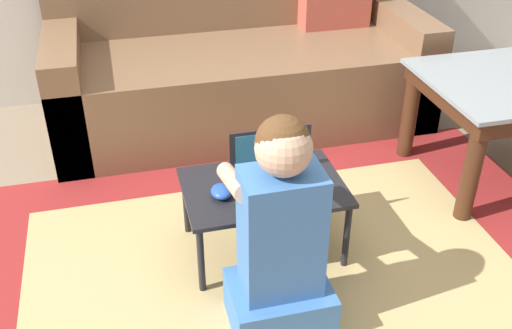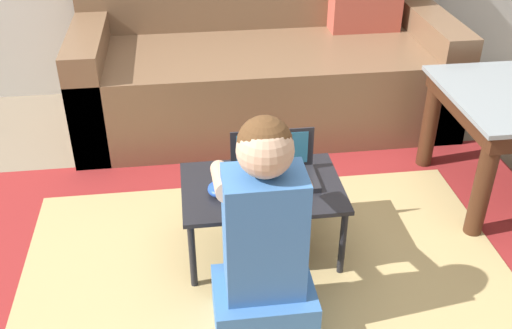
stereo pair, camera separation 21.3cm
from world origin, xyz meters
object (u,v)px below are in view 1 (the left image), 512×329
Objects in this scene: couch at (240,62)px; computer_mouse at (221,191)px; laptop_desk at (263,192)px; laptop at (275,172)px; person_seated at (280,241)px.

couch is 20.43× the size of computer_mouse.
couch reaches higher than laptop_desk.
person_seated is (-0.10, -0.40, 0.02)m from laptop.
couch reaches higher than laptop.
couch is 1.19m from computer_mouse.
laptop is (-0.12, -1.09, 0.03)m from couch.
computer_mouse is 0.36m from person_seated.
person_seated is (-0.05, -0.37, 0.08)m from laptop_desk.
laptop_desk is (-0.17, -1.12, -0.04)m from couch.
computer_mouse is at bearing 108.06° from person_seated.
computer_mouse is (-0.33, -1.14, 0.01)m from couch.
laptop is 0.40× the size of person_seated.
computer_mouse is at bearing -106.08° from couch.
couch is 1.50m from person_seated.
person_seated reaches higher than computer_mouse.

